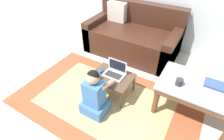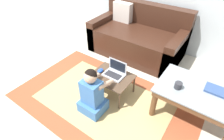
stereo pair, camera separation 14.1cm
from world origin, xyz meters
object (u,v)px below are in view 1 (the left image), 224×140
(laptop, at_px, (115,73))
(person_seated, at_px, (95,95))
(coffee_table, at_px, (198,90))
(book_on_table, at_px, (216,85))
(couch, at_px, (133,37))
(computer_mouse, at_px, (100,71))
(laptop_desk, at_px, (112,78))
(cup_on_table, at_px, (179,82))

(laptop, xyz_separation_m, person_seated, (-0.03, -0.44, -0.06))
(coffee_table, height_order, book_on_table, book_on_table)
(couch, relative_size, person_seated, 2.46)
(computer_mouse, bearing_deg, book_on_table, 13.67)
(laptop, distance_m, person_seated, 0.45)
(couch, relative_size, computer_mouse, 16.60)
(laptop_desk, xyz_separation_m, book_on_table, (1.21, 0.33, 0.18))
(couch, relative_size, cup_on_table, 19.61)
(laptop_desk, bearing_deg, laptop, 71.49)
(laptop, height_order, book_on_table, laptop)
(coffee_table, distance_m, laptop, 1.05)
(book_on_table, bearing_deg, computer_mouse, -166.33)
(laptop_desk, bearing_deg, computer_mouse, -176.58)
(laptop_desk, xyz_separation_m, cup_on_table, (0.83, 0.13, 0.21))
(computer_mouse, bearing_deg, couch, 93.05)
(person_seated, bearing_deg, computer_mouse, 114.25)
(laptop_desk, distance_m, laptop, 0.08)
(coffee_table, bearing_deg, book_on_table, 32.00)
(couch, xyz_separation_m, laptop, (0.27, -1.15, 0.04))
(couch, xyz_separation_m, person_seated, (0.24, -1.59, -0.02))
(person_seated, height_order, cup_on_table, person_seated)
(computer_mouse, xyz_separation_m, cup_on_table, (1.02, 0.14, 0.16))
(couch, height_order, person_seated, couch)
(couch, height_order, computer_mouse, couch)
(laptop_desk, height_order, cup_on_table, cup_on_table)
(laptop_desk, relative_size, book_on_table, 2.24)
(book_on_table, bearing_deg, couch, 149.13)
(couch, height_order, coffee_table, couch)
(couch, bearing_deg, cup_on_table, -44.71)
(couch, distance_m, computer_mouse, 1.21)
(laptop_desk, relative_size, cup_on_table, 6.64)
(coffee_table, height_order, laptop_desk, coffee_table)
(coffee_table, height_order, laptop, laptop)
(coffee_table, distance_m, cup_on_table, 0.27)
(laptop, relative_size, person_seated, 0.42)
(person_seated, height_order, book_on_table, person_seated)
(person_seated, relative_size, book_on_table, 2.68)
(person_seated, bearing_deg, book_on_table, 30.58)
(laptop, xyz_separation_m, computer_mouse, (-0.20, -0.06, -0.02))
(coffee_table, bearing_deg, couch, 143.32)
(couch, height_order, book_on_table, couch)
(laptop_desk, height_order, laptop, laptop)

